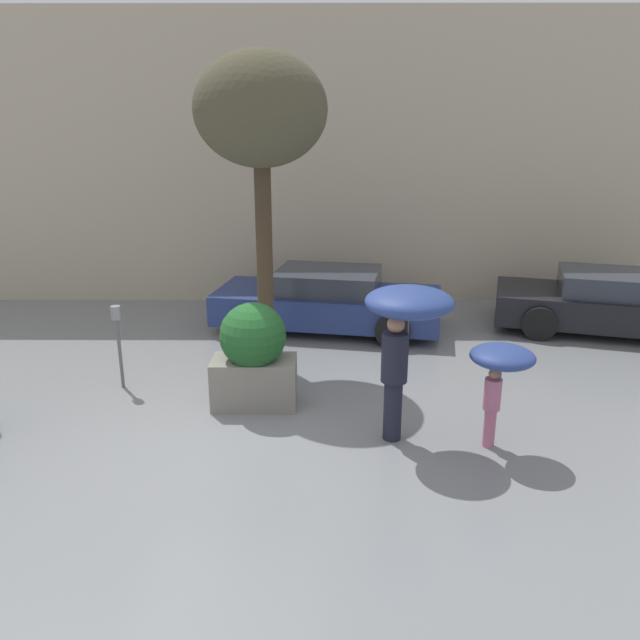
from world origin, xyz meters
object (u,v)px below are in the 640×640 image
Objects in this scene: person_adult at (406,320)px; person_child at (500,365)px; parking_meter at (118,329)px; parked_car_near at (328,301)px; street_tree at (261,115)px; parked_car_far at (611,304)px; planter_box at (253,354)px.

person_child is (1.10, -0.22, -0.49)m from person_adult.
person_child is at bearing -19.74° from parking_meter.
parked_car_near is 3.96m from street_tree.
parked_car_far is (3.33, 4.48, -0.54)m from person_child.
planter_box is 0.33× the size of parked_car_near.
street_tree reaches higher than person_adult.
person_adult is at bearing -136.31° from person_child.
person_adult is 6.23m from parked_car_far.
planter_box is at bearing -16.58° from parking_meter.
parked_car_far is (6.36, 3.27, -0.21)m from planter_box.
parked_car_far is at bearing 55.41° from person_adult.
parking_meter is (-3.09, -2.84, 0.37)m from parked_car_near.
parked_car_near is at bearing 42.56° from parking_meter.
street_tree is (-1.01, -1.84, 3.35)m from parked_car_near.
street_tree reaches higher than planter_box.
parked_car_far is 8.82m from parking_meter.
parking_meter is at bearing -154.36° from street_tree.
parked_car_near is (-1.98, 4.66, -0.54)m from person_child.
person_adult is at bearing -21.90° from parking_meter.
planter_box reaches higher than person_child.
parked_car_far is 3.52× the size of parking_meter.
planter_box is 2.14m from parking_meter.
planter_box reaches higher than parked_car_near.
planter_box reaches higher than parking_meter.
street_tree reaches higher than parked_car_near.
planter_box is at bearing 164.40° from person_adult.
person_adult is (1.93, -0.99, 0.82)m from planter_box.
person_adult is at bearing -53.89° from street_tree.
parked_car_near is (1.04, 3.45, -0.21)m from planter_box.
person_adult is 1.48× the size of person_child.
person_adult is 1.22m from person_child.
parked_car_near is 5.32m from parked_car_far.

